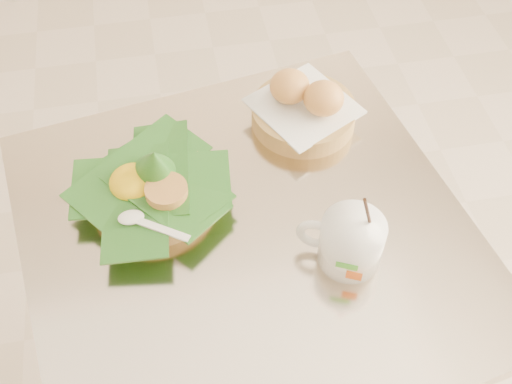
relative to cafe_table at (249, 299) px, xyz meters
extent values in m
cylinder|color=gray|center=(0.00, 0.00, -0.16)|extent=(0.07, 0.07, 0.69)
cube|color=beige|center=(0.00, 0.00, 0.21)|extent=(0.81, 0.81, 0.03)
cylinder|color=tan|center=(-0.14, 0.10, 0.24)|extent=(0.21, 0.21, 0.03)
cone|color=#195919|center=(-0.13, 0.10, 0.30)|extent=(0.10, 0.12, 0.11)
ellipsoid|color=yellow|center=(-0.17, 0.10, 0.26)|extent=(0.08, 0.08, 0.04)
cylinder|color=#CC9347|center=(-0.12, 0.07, 0.27)|extent=(0.07, 0.07, 0.02)
cylinder|color=tan|center=(0.14, 0.22, 0.24)|extent=(0.19, 0.19, 0.04)
cube|color=white|center=(0.14, 0.22, 0.26)|extent=(0.22, 0.22, 0.01)
ellipsoid|color=#B06B28|center=(0.12, 0.25, 0.29)|extent=(0.07, 0.07, 0.06)
ellipsoid|color=#B06B28|center=(0.17, 0.21, 0.29)|extent=(0.07, 0.07, 0.06)
cylinder|color=white|center=(0.15, -0.08, 0.26)|extent=(0.10, 0.10, 0.08)
torus|color=white|center=(0.10, -0.06, 0.27)|extent=(0.06, 0.04, 0.06)
cylinder|color=#4A2215|center=(0.15, -0.08, 0.30)|extent=(0.09, 0.09, 0.01)
cylinder|color=black|center=(0.16, -0.08, 0.33)|extent=(0.04, 0.03, 0.12)
cube|color=green|center=(0.12, -0.12, 0.27)|extent=(0.03, 0.01, 0.01)
cube|color=orange|center=(0.14, -0.13, 0.25)|extent=(0.02, 0.01, 0.02)
camera|label=1|loc=(-0.10, -0.59, 1.06)|focal=45.00mm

